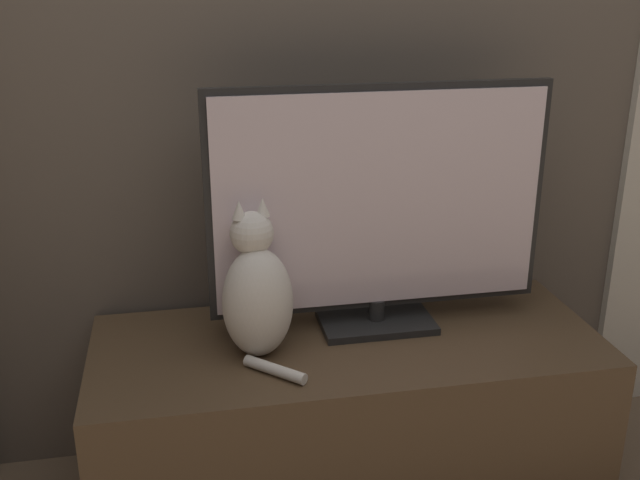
# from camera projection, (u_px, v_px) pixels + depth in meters

# --- Properties ---
(wall_back) EXTENTS (4.80, 0.05, 2.60)m
(wall_back) POSITION_uv_depth(u_px,v_px,m) (325.00, 2.00, 1.97)
(wall_back) COLOR #60564C
(wall_back) RESTS_ON ground_plane
(tv_stand) EXTENTS (1.33, 0.55, 0.47)m
(tv_stand) POSITION_uv_depth(u_px,v_px,m) (347.00, 415.00, 2.05)
(tv_stand) COLOR brown
(tv_stand) RESTS_ON ground_plane
(tv) EXTENTS (0.89, 0.18, 0.65)m
(tv) POSITION_uv_depth(u_px,v_px,m) (379.00, 208.00, 1.93)
(tv) COLOR black
(tv) RESTS_ON tv_stand
(cat) EXTENTS (0.21, 0.28, 0.40)m
(cat) POSITION_uv_depth(u_px,v_px,m) (257.00, 294.00, 1.84)
(cat) COLOR silver
(cat) RESTS_ON tv_stand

